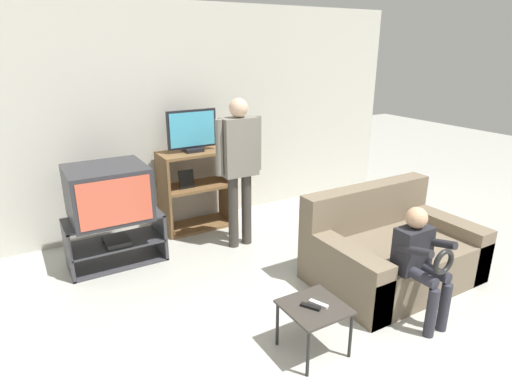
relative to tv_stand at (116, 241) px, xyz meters
name	(u,v)px	position (x,y,z in m)	size (l,w,h in m)	color
wall_back	(174,119)	(0.96, 0.73, 1.05)	(6.40, 0.06, 2.60)	beige
tv_stand	(116,241)	(0.00, 0.00, 0.00)	(0.94, 0.45, 0.50)	#38383D
television_main	(108,193)	(-0.02, 0.01, 0.52)	(0.74, 0.66, 0.52)	#2D2D33
media_shelf	(196,189)	(1.08, 0.44, 0.24)	(0.85, 0.44, 0.95)	brown
television_flat	(192,132)	(1.06, 0.45, 0.94)	(0.59, 0.20, 0.48)	black
snack_table	(314,312)	(0.91, -2.09, 0.08)	(0.42, 0.42, 0.38)	#38332D
remote_control_black	(310,307)	(0.87, -2.10, 0.14)	(0.04, 0.14, 0.02)	black
remote_control_white	(319,304)	(0.94, -2.10, 0.14)	(0.04, 0.14, 0.02)	silver
couch	(390,251)	(2.18, -1.62, 0.03)	(1.51, 1.00, 0.84)	#756651
person_standing_adult	(239,159)	(1.29, -0.26, 0.74)	(0.53, 0.20, 1.62)	#3D3833
person_seated_child	(420,257)	(1.86, -2.19, 0.31)	(0.33, 0.43, 0.95)	#2D2D38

